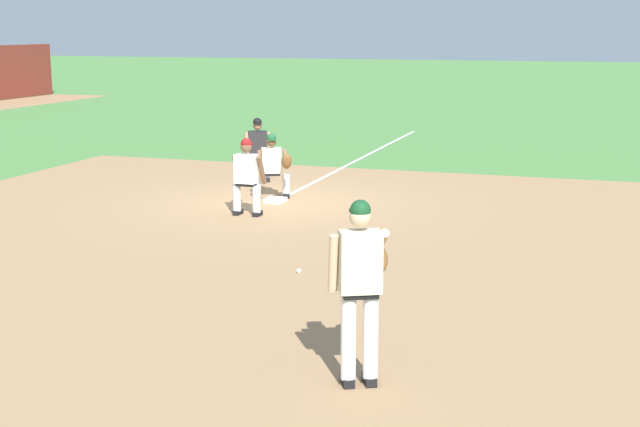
{
  "coord_description": "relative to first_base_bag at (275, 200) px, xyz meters",
  "views": [
    {
      "loc": [
        -16.43,
        -6.32,
        3.45
      ],
      "look_at": [
        -5.95,
        -2.89,
        1.14
      ],
      "focal_mm": 50.0,
      "sensor_mm": 36.0,
      "label": 1
    }
  ],
  "objects": [
    {
      "name": "umpire",
      "position": [
        2.16,
        1.25,
        0.75
      ],
      "size": [
        0.61,
        0.67,
        1.46
      ],
      "color": "black",
      "rests_on": "ground"
    },
    {
      "name": "foul_line_stripe",
      "position": [
        6.53,
        0.0,
        -0.04
      ],
      "size": [
        13.06,
        0.1,
        0.0
      ],
      "primitive_type": "cube",
      "color": "white",
      "rests_on": "ground"
    },
    {
      "name": "first_base_bag",
      "position": [
        0.0,
        0.0,
        0.0
      ],
      "size": [
        0.38,
        0.38,
        0.09
      ],
      "primitive_type": "cube",
      "color": "white",
      "rests_on": "ground"
    },
    {
      "name": "pitcher",
      "position": [
        -8.45,
        -4.13,
        1.01
      ],
      "size": [
        0.83,
        0.59,
        1.86
      ],
      "color": "black",
      "rests_on": "ground"
    },
    {
      "name": "ground_plane",
      "position": [
        0.0,
        0.0,
        -0.04
      ],
      "size": [
        160.0,
        160.0,
        0.0
      ],
      "primitive_type": "plane",
      "color": "#518942"
    },
    {
      "name": "baserunner",
      "position": [
        -1.37,
        0.04,
        0.75
      ],
      "size": [
        0.44,
        0.6,
        1.46
      ],
      "color": "black",
      "rests_on": "ground"
    },
    {
      "name": "baseball",
      "position": [
        -4.84,
        -2.21,
        -0.01
      ],
      "size": [
        0.07,
        0.07,
        0.07
      ],
      "primitive_type": "sphere",
      "color": "white",
      "rests_on": "ground"
    },
    {
      "name": "infield_dirt_patch",
      "position": [
        -4.25,
        -2.07,
        -0.04
      ],
      "size": [
        18.0,
        18.0,
        0.01
      ],
      "primitive_type": "cube",
      "color": "#A87F56",
      "rests_on": "ground"
    },
    {
      "name": "first_baseman",
      "position": [
        0.38,
        0.2,
        0.69
      ],
      "size": [
        0.83,
        1.0,
        1.34
      ],
      "color": "black",
      "rests_on": "ground"
    }
  ]
}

